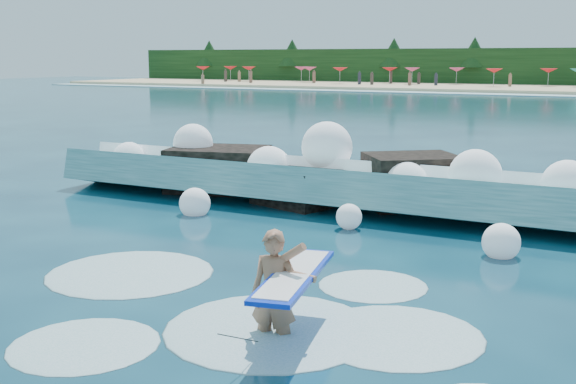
# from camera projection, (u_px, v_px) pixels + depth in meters

# --- Properties ---
(ground) EXTENTS (200.00, 200.00, 0.00)m
(ground) POSITION_uv_depth(u_px,v_px,m) (165.00, 266.00, 13.33)
(ground) COLOR #072638
(ground) RESTS_ON ground
(breaking_wave) EXTENTS (17.61, 2.76, 1.52)m
(breaking_wave) POSITION_uv_depth(u_px,v_px,m) (361.00, 188.00, 18.33)
(breaking_wave) COLOR teal
(breaking_wave) RESTS_ON ground
(rock_cluster) EXTENTS (8.72, 3.65, 1.58)m
(rock_cluster) POSITION_uv_depth(u_px,v_px,m) (298.00, 180.00, 19.69)
(rock_cluster) COLOR black
(rock_cluster) RESTS_ON ground
(surfer_with_board) EXTENTS (1.20, 2.98, 1.82)m
(surfer_with_board) POSITION_uv_depth(u_px,v_px,m) (279.00, 291.00, 9.80)
(surfer_with_board) COLOR #9E6749
(surfer_with_board) RESTS_ON ground
(wave_spray) EXTENTS (15.43, 4.48, 2.25)m
(wave_spray) POSITION_uv_depth(u_px,v_px,m) (356.00, 169.00, 18.24)
(wave_spray) COLOR white
(wave_spray) RESTS_ON ground
(surf_foam) EXTENTS (9.25, 6.17, 0.15)m
(surf_foam) POSITION_uv_depth(u_px,v_px,m) (243.00, 312.00, 10.91)
(surf_foam) COLOR silver
(surf_foam) RESTS_ON ground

